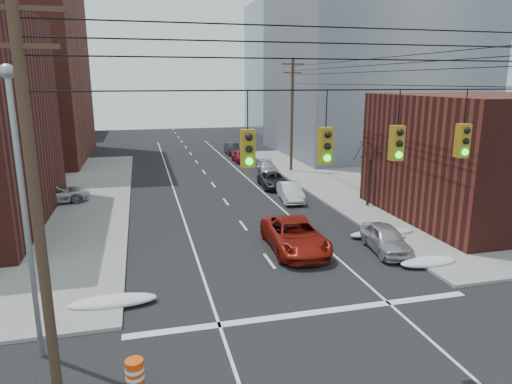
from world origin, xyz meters
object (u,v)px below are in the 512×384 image
lot_car_a (1,198)px  lot_car_b (56,194)px  parked_car_c (273,180)px  parked_car_e (241,156)px  parked_car_f (232,149)px  parked_car_b (290,192)px  construction_barrel (135,374)px  parked_car_d (267,168)px  red_pickup (295,235)px  parked_car_a (386,239)px

lot_car_a → lot_car_b: size_ratio=0.80×
parked_car_c → parked_car_e: bearing=93.8°
parked_car_f → lot_car_a: bearing=-134.2°
lot_car_a → parked_car_f: bearing=-65.9°
parked_car_b → lot_car_b: size_ratio=0.87×
parked_car_c → lot_car_b: bearing=-171.3°
parked_car_b → construction_barrel: (-11.30, -19.57, -0.19)m
parked_car_d → parked_car_f: 13.09m
parked_car_f → lot_car_b: lot_car_b is taller
red_pickup → parked_car_b: size_ratio=1.42×
parked_car_a → parked_car_f: bearing=99.3°
lot_car_a → lot_car_b: bearing=-105.4°
parked_car_b → parked_car_e: bearing=96.8°
parked_car_b → parked_car_d: bearing=90.9°
lot_car_a → parked_car_c: bearing=-105.7°
parked_car_f → construction_barrel: (-11.49, -42.91, -0.19)m
lot_car_b → parked_car_d: bearing=-79.8°
parked_car_c → construction_barrel: (-11.30, -24.18, -0.14)m
parked_car_f → lot_car_a: size_ratio=1.09×
parked_car_d → parked_car_a: bearing=-82.3°
parked_car_f → lot_car_b: 26.51m
parked_car_a → parked_car_d: 21.57m
parked_car_a → parked_car_d: bearing=98.3°
red_pickup → parked_car_d: (4.11, 20.15, -0.21)m
parked_car_c → construction_barrel: bearing=-111.3°
parked_car_a → lot_car_b: lot_car_b is taller
parked_car_a → parked_car_e: 28.93m
parked_car_c → lot_car_b: size_ratio=0.95×
parked_car_e → red_pickup: bearing=-97.8°
parked_car_a → lot_car_b: bearing=149.1°
lot_car_a → lot_car_b: (3.54, 0.32, 0.03)m
parked_car_b → parked_car_a: bearing=-75.4°
red_pickup → parked_car_b: bearing=75.3°
parked_car_b → parked_car_c: size_ratio=0.92×
parked_car_f → lot_car_b: size_ratio=0.87×
parked_car_c → lot_car_b: (-17.01, -1.45, 0.18)m
parked_car_e → parked_car_f: parked_car_f is taller
parked_car_a → parked_car_b: (-1.56, 11.29, -0.03)m
parked_car_c → construction_barrel: 26.69m
lot_car_b → red_pickup: bearing=-144.3°
red_pickup → parked_car_c: (3.05, 14.49, -0.19)m
parked_car_a → parked_car_c: (-1.56, 15.91, -0.09)m
parked_car_a → parked_car_f: size_ratio=1.01×
red_pickup → parked_car_e: bearing=86.1°
parked_car_d → parked_car_b: bearing=-89.5°
parked_car_a → parked_car_e: parked_car_a is taller
parked_car_d → lot_car_a: (-21.62, -7.43, 0.17)m
parked_car_f → parked_car_b: bearing=-89.3°
parked_car_e → construction_barrel: (-11.30, -37.16, -0.16)m
lot_car_a → red_pickup: bearing=-146.6°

